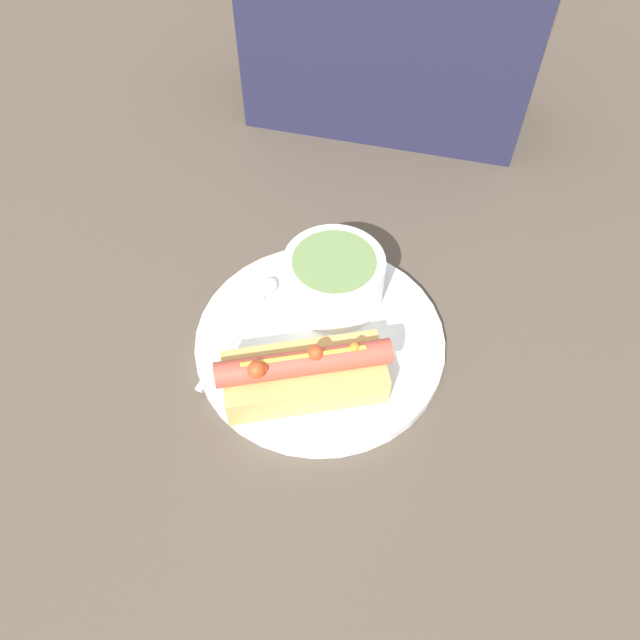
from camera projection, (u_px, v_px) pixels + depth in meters
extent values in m
plane|color=#4C4238|center=(320.00, 345.00, 0.71)|extent=(4.00, 4.00, 0.00)
cylinder|color=white|center=(320.00, 341.00, 0.71)|extent=(0.28, 0.28, 0.01)
cube|color=tan|center=(309.00, 378.00, 0.65)|extent=(0.18, 0.13, 0.04)
cylinder|color=#B24738|center=(308.00, 364.00, 0.63)|extent=(0.17, 0.10, 0.03)
sphere|color=#C63F1E|center=(315.00, 353.00, 0.62)|extent=(0.02, 0.02, 0.02)
sphere|color=#C63F1E|center=(257.00, 369.00, 0.61)|extent=(0.02, 0.02, 0.02)
sphere|color=#C63F1E|center=(263.00, 368.00, 0.61)|extent=(0.01, 0.01, 0.01)
sphere|color=orange|center=(355.00, 348.00, 0.62)|extent=(0.01, 0.01, 0.01)
cylinder|color=gold|center=(308.00, 357.00, 0.62)|extent=(0.12, 0.06, 0.01)
cylinder|color=white|center=(332.00, 278.00, 0.71)|extent=(0.12, 0.12, 0.06)
cylinder|color=#66844C|center=(332.00, 264.00, 0.70)|extent=(0.09, 0.09, 0.01)
cube|color=#B7B7BC|center=(231.00, 342.00, 0.69)|extent=(0.03, 0.14, 0.00)
ellipsoid|color=#B7B7BC|center=(267.00, 287.00, 0.74)|extent=(0.03, 0.04, 0.01)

